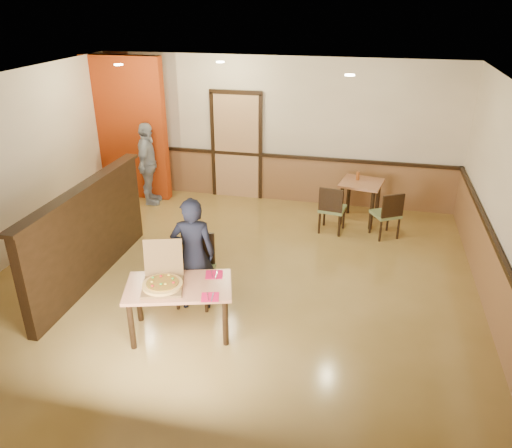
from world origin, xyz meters
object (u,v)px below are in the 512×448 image
at_px(passerby, 148,164).
at_px(diner, 193,254).
at_px(main_table, 179,293).
at_px(condiment, 358,176).
at_px(side_chair_left, 332,208).
at_px(side_chair_right, 388,213).
at_px(pizza_box, 163,281).
at_px(diner_chair, 196,266).
at_px(side_table, 361,191).

bearing_deg(passerby, diner, -159.01).
distance_m(main_table, condiment, 4.43).
relative_size(side_chair_left, passerby, 0.53).
height_order(diner, condiment, diner).
bearing_deg(condiment, side_chair_right, -51.41).
bearing_deg(side_chair_right, pizza_box, 21.31).
relative_size(main_table, pizza_box, 2.13).
bearing_deg(condiment, diner_chair, -121.10).
bearing_deg(side_chair_right, condiment, -81.60).
bearing_deg(diner_chair, main_table, -89.95).
bearing_deg(pizza_box, diner, 59.05).
bearing_deg(side_table, side_chair_right, -51.44).
bearing_deg(side_chair_right, diner, 17.05).
distance_m(passerby, pizza_box, 4.33).
height_order(side_chair_left, side_chair_right, side_chair_left).
distance_m(side_chair_right, passerby, 4.62).
distance_m(diner, passerby, 3.85).
distance_m(main_table, diner, 0.62).
distance_m(main_table, side_chair_right, 4.11).
height_order(side_table, condiment, condiment).
height_order(passerby, pizza_box, passerby).
bearing_deg(side_table, diner, -121.38).
bearing_deg(side_chair_left, side_chair_right, -171.35).
bearing_deg(main_table, passerby, 102.13).
distance_m(diner_chair, side_chair_left, 2.99).
relative_size(side_chair_right, pizza_box, 1.26).
bearing_deg(main_table, side_chair_right, 36.41).
bearing_deg(diner, side_chair_right, -146.15).
height_order(main_table, diner, diner).
relative_size(main_table, passerby, 0.87).
height_order(side_chair_left, condiment, condiment).
xyz_separation_m(diner, pizza_box, (-0.16, -0.64, -0.05)).
xyz_separation_m(side_chair_left, condiment, (0.38, 0.71, 0.36)).
height_order(diner, passerby, passerby).
distance_m(side_table, passerby, 4.09).
relative_size(side_chair_right, side_table, 1.01).
bearing_deg(pizza_box, condiment, 45.47).
relative_size(side_chair_left, side_chair_right, 1.03).
bearing_deg(condiment, main_table, -115.70).
bearing_deg(side_chair_right, main_table, 22.76).
bearing_deg(condiment, passerby, -177.86).
bearing_deg(passerby, diner_chair, -158.13).
height_order(side_table, passerby, passerby).
height_order(main_table, pizza_box, pizza_box).
relative_size(side_table, diner, 0.53).
xyz_separation_m(main_table, diner_chair, (-0.04, 0.73, -0.04)).
xyz_separation_m(side_chair_left, pizza_box, (-1.71, -3.32, 0.26)).
relative_size(side_chair_right, condiment, 5.57).
xyz_separation_m(side_table, passerby, (-4.09, -0.05, 0.23)).
height_order(side_chair_left, diner, diner).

